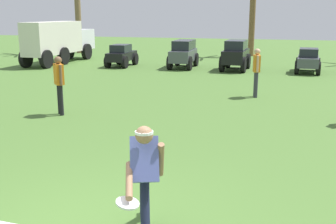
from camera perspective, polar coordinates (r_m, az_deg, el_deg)
name	(u,v)px	position (r m, az deg, el deg)	size (l,w,h in m)	color
frisbee_thrower	(144,173)	(5.13, -3.22, -8.21)	(0.49, 1.14, 1.41)	#191E38
frisbee_in_flight	(127,203)	(4.72, -5.51, -12.18)	(0.31, 0.31, 0.08)	white
teammate_near_sideline	(59,80)	(11.47, -14.53, 4.23)	(0.39, 0.41, 1.56)	black
teammate_midfield	(256,68)	(13.79, 11.90, 5.84)	(0.26, 0.50, 1.56)	#33333D
parked_car_slot_a	(122,55)	(21.60, -6.31, 7.67)	(1.11, 2.21, 1.10)	black
parked_car_slot_b	(184,53)	(20.91, 2.11, 7.99)	(1.19, 2.42, 1.34)	#474C51
parked_car_slot_c	(236,54)	(20.26, 9.17, 7.72)	(1.25, 2.39, 1.40)	black
parked_car_slot_d	(308,60)	(20.20, 18.45, 6.68)	(1.18, 2.24, 1.10)	#474C51
box_truck	(59,40)	(23.59, -14.57, 9.43)	(1.47, 5.92, 2.20)	silver
palm_tree_left_of_centre	(253,0)	(26.99, 11.46, 14.70)	(3.37, 3.45, 5.96)	brown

